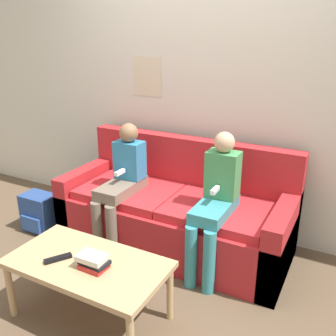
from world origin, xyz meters
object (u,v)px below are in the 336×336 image
couch (176,213)px  coffee_table (88,268)px  backpack (40,213)px  tv_remote (58,258)px  person_right (216,199)px  person_left (122,181)px

couch → coffee_table: size_ratio=1.92×
backpack → tv_remote: bearing=-37.9°
person_right → tv_remote: 1.17m
couch → backpack: 1.30m
couch → person_right: size_ratio=1.78×
person_right → tv_remote: (-0.68, -0.93, -0.17)m
person_left → backpack: bearing=-169.0°
coffee_table → backpack: (-1.15, 0.69, -0.20)m
person_left → backpack: person_left is taller
couch → coffee_table: 1.06m
tv_remote → couch: bearing=110.5°
backpack → couch: bearing=16.4°
couch → backpack: couch is taller
coffee_table → tv_remote: tv_remote is taller
person_left → backpack: size_ratio=3.00×
coffee_table → backpack: size_ratio=2.86×
couch → person_right: (0.43, -0.20, 0.31)m
coffee_table → person_right: size_ratio=0.93×
person_right → backpack: 1.73m
couch → person_right: 0.56m
couch → person_left: 0.54m
couch → tv_remote: 1.17m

